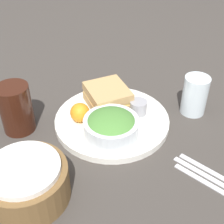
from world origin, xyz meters
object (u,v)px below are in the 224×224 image
plate (112,121)px  sandwich (108,97)px  fork (216,174)px  bread_basket (26,182)px  knife (212,179)px  water_glass (195,95)px  dressing_cup (138,107)px  spoon (209,184)px  drink_glass (16,108)px  salad_bowl (111,126)px

plate → sandwich: bearing=-27.1°
sandwich → fork: sandwich is taller
sandwich → bread_basket: bread_basket is taller
plate → sandwich: sandwich is taller
knife → water_glass: water_glass is taller
dressing_cup → spoon: dressing_cup is taller
drink_glass → plate: bearing=-123.9°
salad_bowl → water_glass: (-0.05, -0.26, 0.01)m
plate → bread_basket: 0.30m
sandwich → knife: 0.35m
plate → dressing_cup: (-0.03, -0.07, 0.03)m
bread_basket → knife: size_ratio=0.90×
dressing_cup → sandwich: bearing=27.0°
spoon → knife: bearing=90.0°
drink_glass → knife: size_ratio=0.67×
dressing_cup → spoon: (-0.27, 0.04, -0.03)m
dressing_cup → fork: 0.27m
plate → sandwich: size_ratio=2.17×
dressing_cup → spoon: bearing=172.1°
salad_bowl → knife: size_ratio=0.70×
bread_basket → fork: 0.42m
bread_basket → fork: (-0.21, -0.36, -0.04)m
plate → drink_glass: size_ratio=2.35×
dressing_cup → bread_basket: bread_basket is taller
knife → bread_basket: bearing=-132.3°
dressing_cup → drink_glass: (0.16, 0.27, 0.03)m
salad_bowl → knife: (-0.24, -0.10, -0.05)m
dressing_cup → knife: bearing=175.7°
plate → salad_bowl: salad_bowl is taller
dressing_cup → plate: bearing=69.0°
plate → fork: (-0.29, -0.07, -0.01)m
knife → spoon: (-0.00, 0.02, 0.00)m
sandwich → bread_basket: (-0.13, 0.32, -0.00)m
salad_bowl → bread_basket: (-0.03, 0.24, -0.01)m
sandwich → knife: (-0.35, -0.02, -0.04)m
salad_bowl → dressing_cup: 0.12m
fork → spoon: 0.04m
knife → drink_glass: bearing=-159.2°
drink_glass → dressing_cup: bearing=-120.9°
drink_glass → knife: bearing=-149.5°
plate → spoon: bearing=-173.8°
bread_basket → sandwich: bearing=-67.0°
dressing_cup → drink_glass: bearing=59.1°
bread_basket → drink_glass: bearing=-20.9°
fork → spoon: size_ratio=1.11×
fork → spoon: (-0.01, 0.04, 0.00)m
dressing_cup → bread_basket: (-0.05, 0.36, 0.01)m
dressing_cup → salad_bowl: bearing=102.7°
dressing_cup → knife: size_ratio=0.24×
bread_basket → spoon: (-0.22, -0.32, -0.04)m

